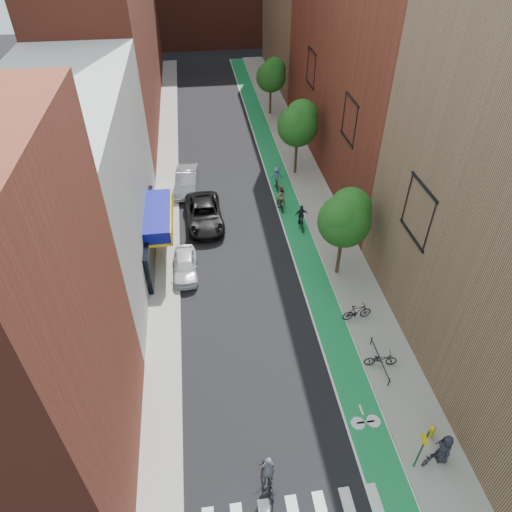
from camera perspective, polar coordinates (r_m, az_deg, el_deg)
name	(u,v)px	position (r m, az deg, el deg)	size (l,w,h in m)	color
ground	(283,414)	(24.32, 3.35, -19.15)	(160.00, 160.00, 0.00)	black
bike_lane	(274,165)	(44.17, 2.26, 11.36)	(2.00, 68.00, 0.01)	#167E49
sidewalk_left	(167,171)	(43.67, -11.00, 10.39)	(2.00, 68.00, 0.15)	gray
sidewalk_right	(300,162)	(44.61, 5.49, 11.60)	(3.00, 68.00, 0.15)	gray
building_left_white	(74,185)	(31.22, -21.83, 8.27)	(8.00, 20.00, 12.00)	silver
building_left_far_red	(107,5)	(55.80, -18.12, 27.69)	(8.00, 36.00, 22.00)	maroon
building_right_mid_red	(374,37)	(42.36, 14.52, 25.01)	(8.00, 28.00, 22.00)	maroon
building_right_far_tan	(307,4)	(65.23, 6.33, 28.80)	(8.00, 20.00, 18.00)	#8C6B4C
tree_near	(345,217)	(28.90, 11.10, 4.78)	(3.40, 3.36, 6.42)	#332619
tree_mid	(298,123)	(40.63, 5.31, 16.26)	(3.55, 3.53, 6.74)	#332619
tree_far	(271,74)	(53.65, 1.92, 21.73)	(3.30, 3.25, 6.21)	#332619
sign_pole	(422,448)	(22.51, 20.00, -21.59)	(0.13, 0.71, 3.00)	#194C26
parked_car_white	(185,265)	(31.20, -8.86, -1.17)	(1.60, 3.97, 1.35)	silver
parked_car_black	(204,214)	(35.73, -6.50, 5.25)	(2.73, 5.93, 1.65)	black
parked_car_silver	(187,181)	(40.25, -8.67, 9.26)	(1.75, 5.01, 1.65)	#969A9F
cyclist_lead	(268,476)	(22.06, 1.49, -25.81)	(0.83, 1.88, 2.08)	black
cyclist_lane_near	(280,199)	(37.08, 3.06, 7.13)	(1.02, 1.71, 2.22)	black
cyclist_lane_mid	(301,220)	(35.12, 5.67, 4.52)	(0.98, 1.67, 2.01)	black
cyclist_lane_far	(277,179)	(39.87, 2.59, 9.64)	(1.13, 1.48, 2.08)	black
parked_bike_near	(434,454)	(24.04, 21.40, -22.08)	(0.56, 1.59, 0.84)	black
parked_bike_mid	(357,312)	(28.30, 12.51, -6.85)	(0.53, 1.86, 1.12)	black
parked_bike_far	(381,359)	(26.34, 15.32, -12.33)	(0.63, 1.81, 0.95)	black
pedestrian	(444,448)	(23.79, 22.49, -21.34)	(0.86, 0.56, 1.76)	#212129
fire_hydrant	(432,431)	(24.60, 21.11, -19.75)	(0.28, 0.28, 0.81)	yellow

